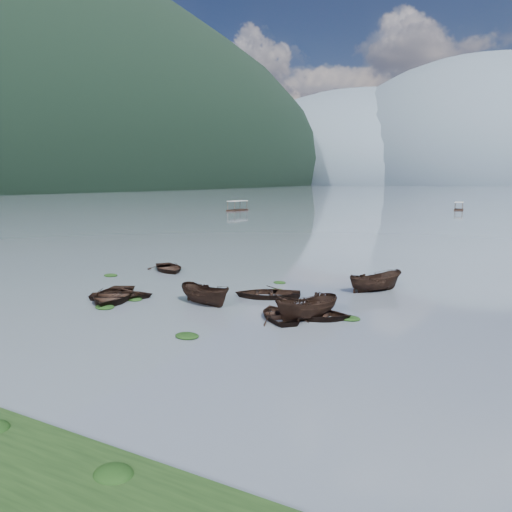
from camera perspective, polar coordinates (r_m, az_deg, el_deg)
The scene contains 22 objects.
ground_plane at distance 28.38m, azimuth -11.85°, elevation -7.23°, with size 2400.00×2400.00×0.00m, color slate.
haze_mtn_a at distance 961.67m, azimuth 12.13°, elevation 8.06°, with size 520.00×520.00×280.00m, color #475666.
haze_mtn_b at distance 923.93m, azimuth 24.19°, elevation 7.48°, with size 520.00×520.00×340.00m, color #475666.
rowboat_0 at distance 33.50m, azimuth -16.05°, elevation -4.93°, with size 3.61×5.06×1.05m, color black.
rowboat_1 at distance 33.86m, azimuth -15.09°, elevation -4.74°, with size 2.87×4.02×0.83m, color black.
rowboat_2 at distance 31.40m, azimuth -5.78°, elevation -5.53°, with size 1.51×4.01×1.55m, color black.
rowboat_3 at distance 28.25m, azimuth 2.70°, elevation -7.12°, with size 2.72×3.81×0.79m, color black.
rowboat_4 at distance 28.39m, azimuth 6.57°, elevation -7.08°, with size 2.99×4.19×0.87m, color black.
rowboat_5 at distance 28.01m, azimuth 5.83°, elevation -7.30°, with size 1.58×4.19×1.62m, color black.
rowboat_6 at distance 43.21m, azimuth -9.96°, elevation -1.69°, with size 3.13×4.39×0.91m, color black.
rowboat_7 at distance 33.13m, azimuth 1.31°, elevation -4.73°, with size 3.10×4.34×0.90m, color black.
rowboat_8 at distance 35.86m, azimuth 13.46°, elevation -3.93°, with size 1.57×4.18×1.61m, color black.
weed_clump_0 at distance 31.69m, azimuth -16.90°, elevation -5.74°, with size 1.25×1.02×0.27m, color black.
weed_clump_1 at distance 33.27m, azimuth -13.70°, elevation -4.93°, with size 1.08×0.86×0.24m, color black.
weed_clump_2 at distance 25.17m, azimuth -7.89°, elevation -9.19°, with size 1.25×1.00×0.27m, color black.
weed_clump_3 at distance 35.02m, azimuth 2.46°, elevation -4.00°, with size 0.94×0.79×0.21m, color black.
weed_clump_4 at distance 28.46m, azimuth 10.59°, elevation -7.14°, with size 1.27×1.01×0.26m, color black.
weed_clump_5 at distance 41.94m, azimuth -16.27°, elevation -2.22°, with size 1.18×0.96×0.25m, color black.
weed_clump_6 at distance 37.61m, azimuth 2.72°, elevation -3.11°, with size 0.99×0.82×0.21m, color black.
weed_clump_7 at distance 36.22m, azimuth 12.06°, elevation -3.76°, with size 1.15×0.92×0.25m, color black.
pontoon_left at distance 125.15m, azimuth -2.13°, elevation 5.18°, with size 2.61×6.27×2.40m, color black, non-canonical shape.
pontoon_centre at distance 137.78m, azimuth 22.15°, elevation 4.87°, with size 2.16×5.18×1.99m, color black, non-canonical shape.
Camera 1 is at (17.93, -20.60, 7.70)m, focal length 35.00 mm.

